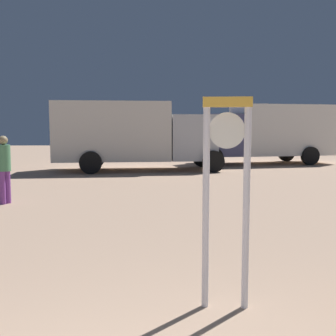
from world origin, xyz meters
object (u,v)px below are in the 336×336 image
Objects in this scene: standing_clock at (226,181)px; person_distant at (4,166)px; box_truck_near at (131,133)px; box_truck_far at (268,132)px.

standing_clock is 1.30× the size of person_distant.
person_distant is at bearing -108.67° from box_truck_near.
person_distant is 14.23m from box_truck_far.
box_truck_far is (4.89, 16.61, 0.31)m from standing_clock.
standing_clock is 0.30× the size of box_truck_near.
box_truck_near reaches higher than person_distant.
person_distant is 0.23× the size of box_truck_far.
standing_clock is at bearing -82.35° from box_truck_near.
box_truck_near is at bearing 97.65° from standing_clock.
box_truck_near is at bearing 71.33° from person_distant.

